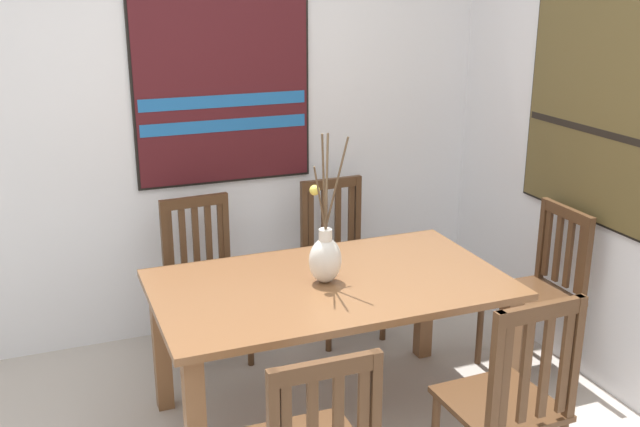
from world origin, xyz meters
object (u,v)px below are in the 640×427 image
Objects in this scene: dining_table at (330,302)px; painting_on_back_wall at (223,80)px; chair_2 at (204,275)px; centerpiece_vase at (325,255)px; chair_1 at (510,401)px; painting_on_side_wall at (593,94)px; chair_0 at (340,254)px; chair_4 at (540,289)px.

dining_table is 1.53m from painting_on_back_wall.
dining_table is 1.79× the size of chair_2.
painting_on_back_wall is at bearing 97.02° from centerpiece_vase.
painting_on_back_wall is (-0.15, 1.22, 0.66)m from centerpiece_vase.
chair_1 is 0.75× the size of painting_on_side_wall.
chair_0 is 1.69m from painting_on_side_wall.
chair_0 is 0.84m from chair_2.
dining_table is 1.68× the size of chair_1.
chair_4 is 0.78× the size of painting_on_back_wall.
chair_2 is 2.30m from painting_on_side_wall.
chair_1 is (0.43, -0.88, -0.36)m from centerpiece_vase.
chair_0 reaches higher than dining_table.
dining_table is 2.29× the size of centerpiece_vase.
chair_0 is 0.77× the size of painting_on_back_wall.
chair_0 is at bearing 89.45° from chair_1.
dining_table is at bearing -1.31° from centerpiece_vase.
centerpiece_vase is 1.05m from chair_1.
dining_table is at bearing -64.77° from chair_2.
painting_on_back_wall is at bearing 144.07° from painting_on_side_wall.
chair_0 is at bearing 62.99° from centerpiece_vase.
chair_2 is at bearing 152.28° from chair_4.
chair_1 reaches higher than chair_2.
chair_4 is 1.06m from painting_on_side_wall.
dining_table is 0.24m from centerpiece_vase.
chair_1 is 2.41m from painting_on_back_wall.
chair_4 is at bearing -47.39° from chair_0.
painting_on_back_wall is at bearing 98.15° from dining_table.
chair_1 is at bearing -90.55° from chair_0.
centerpiece_vase is 0.78× the size of chair_2.
painting_on_back_wall is (-0.60, 0.33, 1.04)m from chair_0.
chair_1 reaches higher than chair_0.
chair_1 is at bearing -64.87° from chair_2.
dining_table is 1.36× the size of painting_on_back_wall.
centerpiece_vase is at bearing -178.66° from painting_on_side_wall.
painting_on_side_wall is (1.03, -0.85, 1.04)m from chair_0.
dining_table is 1.72m from painting_on_side_wall.
chair_2 is (-0.82, 1.76, -0.01)m from chair_1.
centerpiece_vase reaches higher than chair_2.
painting_on_back_wall is 0.93× the size of painting_on_side_wall.
chair_0 is 1.77m from chair_1.
painting_on_side_wall reaches higher than chair_1.
painting_on_side_wall is at bearing 1.34° from centerpiece_vase.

